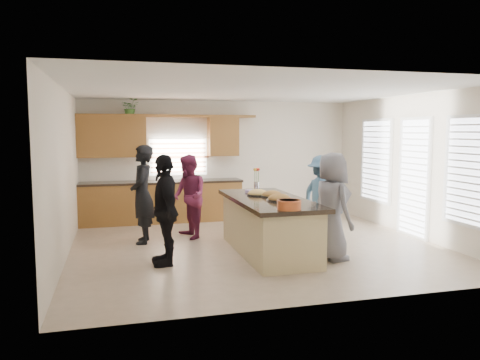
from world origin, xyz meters
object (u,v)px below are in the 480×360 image
object	(u,v)px
woman_left_mid	(189,197)
salad_bowl	(289,204)
island	(268,227)
woman_left_front	(165,210)
woman_left_back	(143,194)
woman_right_back	(322,195)
woman_right_front	(332,206)

from	to	relation	value
woman_left_mid	salad_bowl	bearing A→B (deg)	10.99
island	woman_left_front	distance (m)	1.84
island	woman_left_back	xyz separation A→B (m)	(-2.03, 1.30, 0.46)
woman_left_mid	woman_right_back	world-z (taller)	woman_left_mid
woman_left_mid	woman_left_front	xyz separation A→B (m)	(-0.63, -1.68, 0.05)
woman_left_front	woman_right_front	xyz separation A→B (m)	(2.64, -0.41, 0.01)
salad_bowl	woman_left_mid	size ratio (longest dim) A/B	0.21
woman_left_back	salad_bowl	bearing A→B (deg)	44.67
woman_right_back	woman_right_front	xyz separation A→B (m)	(-0.62, -1.71, 0.07)
island	woman_left_mid	bearing A→B (deg)	128.46
island	woman_left_back	size ratio (longest dim) A/B	1.48
salad_bowl	woman_right_front	size ratio (longest dim) A/B	0.20
woman_left_back	woman_left_front	size ratio (longest dim) A/B	1.06
island	woman_left_mid	world-z (taller)	woman_left_mid
woman_right_front	woman_left_front	bearing A→B (deg)	72.81
island	woman_left_front	world-z (taller)	woman_left_front
woman_left_mid	woman_right_front	distance (m)	2.90
woman_right_front	woman_left_back	bearing A→B (deg)	47.66
island	woman_left_mid	distance (m)	1.88
woman_left_back	woman_left_front	xyz separation A→B (m)	(0.25, -1.54, -0.05)
salad_bowl	woman_left_back	world-z (taller)	woman_left_back
salad_bowl	woman_right_back	size ratio (longest dim) A/B	0.22
island	woman_right_front	size ratio (longest dim) A/B	1.55
island	woman_right_back	world-z (taller)	woman_right_back
woman_left_front	woman_right_front	distance (m)	2.67
woman_left_mid	woman_right_front	xyz separation A→B (m)	(2.01, -2.09, 0.05)
island	woman_right_back	distance (m)	1.86
woman_left_back	woman_left_mid	distance (m)	0.90
salad_bowl	woman_left_front	bearing A→B (deg)	151.06
woman_right_front	woman_right_back	bearing A→B (deg)	-28.45
salad_bowl	woman_left_back	distance (m)	3.16
island	woman_right_back	size ratio (longest dim) A/B	1.68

